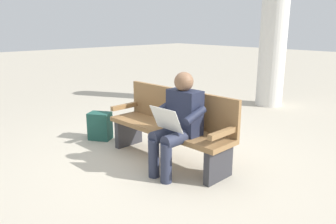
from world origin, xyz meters
The scene contains 5 objects.
ground_plane centered at (0.00, 0.00, 0.00)m, with size 40.00×40.00×0.00m, color #B7AD99.
bench_near centered at (0.00, -0.07, 0.46)m, with size 1.81×0.53×0.90m.
person_seated centered at (-0.33, 0.15, 0.63)m, with size 0.58×0.58×1.18m.
backpack centered at (1.30, 0.18, 0.20)m, with size 0.39×0.37×0.41m.
support_pillar centered at (0.76, -3.71, 1.70)m, with size 0.55×0.55×3.41m, color silver.
Camera 1 is at (-2.92, 2.72, 1.69)m, focal length 35.61 mm.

